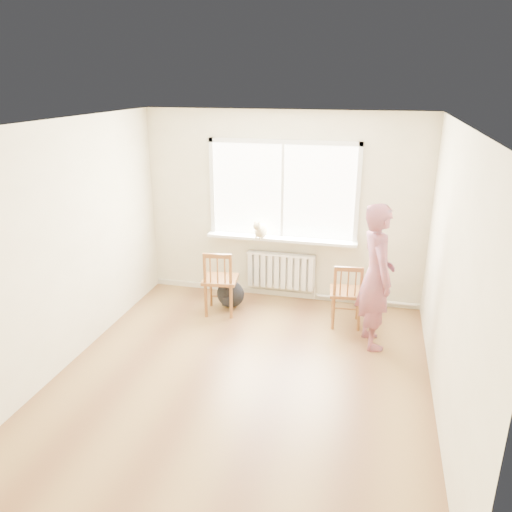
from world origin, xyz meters
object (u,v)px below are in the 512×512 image
Objects in this scene: chair_left at (220,282)px; chair_right at (347,295)px; person at (376,277)px; backpack at (231,294)px; cat at (261,230)px.

chair_right is at bearing 174.29° from chair_left.
person is (0.34, -0.39, 0.44)m from chair_right.
chair_left is 1.06× the size of chair_right.
chair_right is 1.66m from backpack.
chair_right is at bearing -10.82° from cat.
chair_right is at bearing 23.28° from person.
cat is (0.43, 0.61, 0.60)m from chair_left.
person reaches higher than cat.
backpack is (-1.63, 0.20, -0.24)m from chair_right.
cat reaches higher than chair_left.
chair_right is (1.71, 0.05, -0.02)m from chair_left.
cat reaches higher than chair_right.
backpack is (-1.98, 0.59, -0.69)m from person.
chair_left is 0.52× the size of person.
person is 1.89m from cat.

